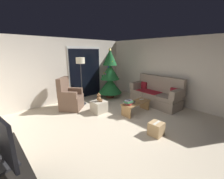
# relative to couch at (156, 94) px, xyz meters

# --- Properties ---
(ground_plane) EXTENTS (7.00, 7.00, 0.00)m
(ground_plane) POSITION_rel_couch_xyz_m (-2.32, -0.29, -0.40)
(ground_plane) COLOR beige
(wall_back) EXTENTS (5.72, 0.12, 2.50)m
(wall_back) POSITION_rel_couch_xyz_m (-2.32, 2.77, 0.85)
(wall_back) COLOR beige
(wall_back) RESTS_ON ground
(wall_right) EXTENTS (0.12, 6.00, 2.50)m
(wall_right) POSITION_rel_couch_xyz_m (0.54, -0.29, 0.85)
(wall_right) COLOR beige
(wall_right) RESTS_ON ground
(patio_door_frame) EXTENTS (1.60, 0.02, 2.20)m
(patio_door_frame) POSITION_rel_couch_xyz_m (-1.40, 2.70, 0.70)
(patio_door_frame) COLOR silver
(patio_door_frame) RESTS_ON ground
(patio_door_glass) EXTENTS (1.50, 0.02, 2.10)m
(patio_door_glass) POSITION_rel_couch_xyz_m (-1.40, 2.68, 0.65)
(patio_door_glass) COLOR black
(patio_door_glass) RESTS_ON ground
(couch) EXTENTS (0.91, 1.99, 1.08)m
(couch) POSITION_rel_couch_xyz_m (0.00, 0.00, 0.00)
(couch) COLOR gray
(couch) RESTS_ON ground
(coffee_table) EXTENTS (1.10, 0.40, 0.38)m
(coffee_table) POSITION_rel_couch_xyz_m (-1.20, 0.00, -0.15)
(coffee_table) COLOR #9E7547
(coffee_table) RESTS_ON ground
(remote_white) EXTENTS (0.16, 0.11, 0.02)m
(remote_white) POSITION_rel_couch_xyz_m (-0.87, 0.03, -0.01)
(remote_white) COLOR silver
(remote_white) RESTS_ON coffee_table
(remote_graphite) EXTENTS (0.16, 0.12, 0.02)m
(remote_graphite) POSITION_rel_couch_xyz_m (-1.29, 0.01, -0.01)
(remote_graphite) COLOR #333338
(remote_graphite) RESTS_ON coffee_table
(book_stack) EXTENTS (0.29, 0.24, 0.14)m
(book_stack) POSITION_rel_couch_xyz_m (-1.57, 0.02, 0.05)
(book_stack) COLOR #A32D28
(book_stack) RESTS_ON coffee_table
(cell_phone) EXTENTS (0.11, 0.16, 0.01)m
(cell_phone) POSITION_rel_couch_xyz_m (-1.57, 0.03, 0.12)
(cell_phone) COLOR black
(cell_phone) RESTS_ON book_stack
(christmas_tree) EXTENTS (1.03, 1.03, 2.15)m
(christmas_tree) POSITION_rel_couch_xyz_m (-0.71, 1.85, 0.55)
(christmas_tree) COLOR #4C1E19
(christmas_tree) RESTS_ON ground
(armchair) EXTENTS (0.97, 0.97, 1.13)m
(armchair) POSITION_rel_couch_xyz_m (-2.66, 1.79, 0.00)
(armchair) COLOR brown
(armchair) RESTS_ON ground
(floor_lamp) EXTENTS (0.32, 0.32, 1.78)m
(floor_lamp) POSITION_rel_couch_xyz_m (-2.08, 1.94, 1.11)
(floor_lamp) COLOR #2D2D30
(floor_lamp) RESTS_ON ground
(television) EXTENTS (0.25, 0.84, 0.61)m
(television) POSITION_rel_couch_xyz_m (-4.81, -0.93, 0.67)
(television) COLOR black
(television) RESTS_ON media_shelf
(ottoman) EXTENTS (0.44, 0.44, 0.38)m
(ottoman) POSITION_rel_couch_xyz_m (-2.08, 0.88, -0.21)
(ottoman) COLOR #B2A893
(ottoman) RESTS_ON ground
(teddy_bear_chestnut) EXTENTS (0.21, 0.21, 0.29)m
(teddy_bear_chestnut) POSITION_rel_couch_xyz_m (-2.08, 0.87, 0.10)
(teddy_bear_chestnut) COLOR brown
(teddy_bear_chestnut) RESTS_ON ottoman
(cardboard_box_taped_mid_floor) EXTENTS (0.33, 0.32, 0.33)m
(cardboard_box_taped_mid_floor) POSITION_rel_couch_xyz_m (-1.91, -1.18, -0.24)
(cardboard_box_taped_mid_floor) COLOR tan
(cardboard_box_taped_mid_floor) RESTS_ON ground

